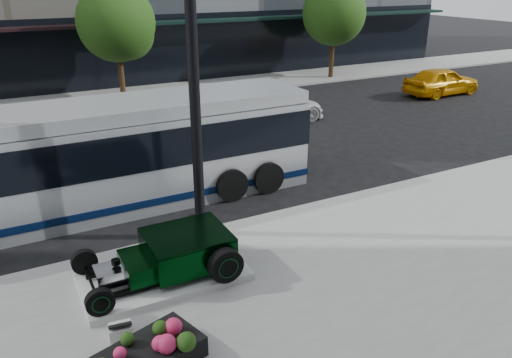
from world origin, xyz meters
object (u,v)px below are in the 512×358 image
lamppost (194,78)px  yellow_taxi (442,81)px  transit_bus (98,157)px  hot_rod (178,252)px  white_sedan (275,107)px

lamppost → yellow_taxi: size_ratio=1.89×
lamppost → yellow_taxi: bearing=26.5°
yellow_taxi → transit_bus: bearing=105.6°
hot_rod → lamppost: lamppost is taller
lamppost → white_sedan: bearing=50.2°
lamppost → yellow_taxi: 19.81m
white_sedan → lamppost: bearing=137.2°
hot_rod → transit_bus: (-0.64, 4.49, 0.79)m
yellow_taxi → white_sedan: bearing=91.5°
lamppost → white_sedan: (6.85, 8.23, -3.30)m
transit_bus → white_sedan: (8.62, 5.29, -0.82)m
white_sedan → hot_rod: bearing=137.8°
transit_bus → hot_rod: bearing=-81.9°
lamppost → transit_bus: bearing=121.0°
hot_rod → yellow_taxi: yellow_taxi is taller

